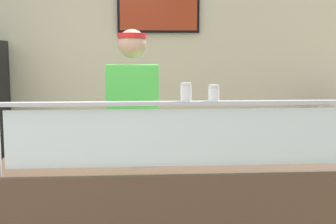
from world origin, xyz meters
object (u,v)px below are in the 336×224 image
(worker_figure, at_px, (133,131))
(pepper_flake_shaker, at_px, (214,94))
(pizza_server, at_px, (140,153))
(parmesan_shaker, at_px, (186,93))
(pizza_tray, at_px, (143,156))

(worker_figure, bearing_deg, pepper_flake_shaker, -67.70)
(pizza_server, relative_size, pepper_flake_shaker, 3.29)
(parmesan_shaker, xyz_separation_m, pepper_flake_shaker, (0.15, 0.00, -0.01))
(pizza_server, distance_m, worker_figure, 0.70)
(pizza_server, distance_m, parmesan_shaker, 0.57)
(pizza_tray, height_order, pizza_server, pizza_server)
(pepper_flake_shaker, distance_m, worker_figure, 1.19)
(pizza_server, height_order, pepper_flake_shaker, pepper_flake_shaker)
(pizza_server, relative_size, parmesan_shaker, 2.89)
(parmesan_shaker, distance_m, worker_figure, 1.14)
(pizza_tray, distance_m, pizza_server, 0.03)
(pizza_tray, xyz_separation_m, parmesan_shaker, (0.22, -0.37, 0.41))
(pizza_tray, relative_size, pizza_server, 1.57)
(pizza_server, xyz_separation_m, worker_figure, (-0.04, 0.70, 0.02))
(pizza_server, height_order, worker_figure, worker_figure)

